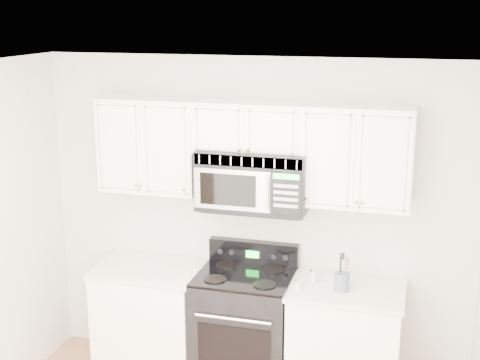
% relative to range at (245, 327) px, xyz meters
% --- Properties ---
extents(room, '(3.51, 3.51, 2.61)m').
position_rel_range_xyz_m(room, '(-0.00, -1.44, 0.82)').
color(room, '#9E6540').
rests_on(room, ground).
extents(base_cabinet_left, '(0.86, 0.65, 0.92)m').
position_rel_range_xyz_m(base_cabinet_left, '(-0.80, 0.00, -0.06)').
color(base_cabinet_left, white).
rests_on(base_cabinet_left, ground).
extents(base_cabinet_right, '(0.86, 0.65, 0.92)m').
position_rel_range_xyz_m(base_cabinet_right, '(0.80, 0.00, -0.06)').
color(base_cabinet_right, white).
rests_on(base_cabinet_right, ground).
extents(range, '(0.74, 0.68, 1.12)m').
position_rel_range_xyz_m(range, '(0.00, 0.00, 0.00)').
color(range, black).
rests_on(range, ground).
extents(upper_cabinets, '(2.44, 0.37, 0.75)m').
position_rel_range_xyz_m(upper_cabinets, '(-0.00, 0.15, 1.45)').
color(upper_cabinets, white).
rests_on(upper_cabinets, ground).
extents(microwave, '(0.84, 0.47, 0.46)m').
position_rel_range_xyz_m(microwave, '(0.04, 0.10, 1.20)').
color(microwave, black).
rests_on(microwave, ground).
extents(utensil_crock, '(0.11, 0.11, 0.30)m').
position_rel_range_xyz_m(utensil_crock, '(0.76, -0.07, 0.51)').
color(utensil_crock, slate).
rests_on(utensil_crock, base_cabinet_right).
extents(shaker_salt, '(0.04, 0.04, 0.09)m').
position_rel_range_xyz_m(shaker_salt, '(0.45, -0.16, 0.48)').
color(shaker_salt, silver).
rests_on(shaker_salt, base_cabinet_right).
extents(shaker_pepper, '(0.05, 0.05, 0.11)m').
position_rel_range_xyz_m(shaker_pepper, '(0.53, 0.03, 0.49)').
color(shaker_pepper, silver).
rests_on(shaker_pepper, base_cabinet_right).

